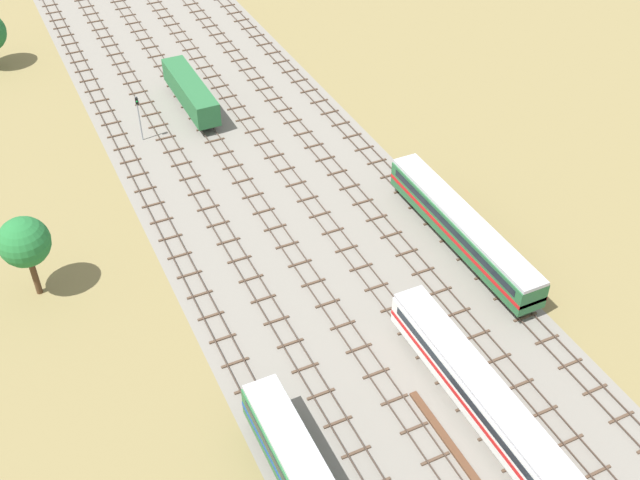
# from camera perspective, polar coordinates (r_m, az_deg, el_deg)

# --- Properties ---
(ground_plane) EXTENTS (480.00, 480.00, 0.00)m
(ground_plane) POSITION_cam_1_polar(r_m,az_deg,el_deg) (85.55, -4.28, 4.91)
(ground_plane) COLOR olive
(ballast_bed) EXTENTS (28.83, 176.00, 0.01)m
(ballast_bed) POSITION_cam_1_polar(r_m,az_deg,el_deg) (85.55, -4.28, 4.91)
(ballast_bed) COLOR gray
(ballast_bed) RESTS_ON ground
(track_far_left) EXTENTS (2.40, 126.00, 0.29)m
(track_far_left) POSITION_cam_1_polar(r_m,az_deg,el_deg) (83.57, -12.45, 3.15)
(track_far_left) COLOR #47382D
(track_far_left) RESTS_ON ground
(track_left) EXTENTS (2.40, 126.00, 0.29)m
(track_left) POSITION_cam_1_polar(r_m,az_deg,el_deg) (84.43, -9.23, 4.04)
(track_left) COLOR #47382D
(track_left) RESTS_ON ground
(track_centre_left) EXTENTS (2.40, 126.00, 0.29)m
(track_centre_left) POSITION_cam_1_polar(r_m,az_deg,el_deg) (85.57, -6.08, 4.90)
(track_centre_left) COLOR #47382D
(track_centre_left) RESTS_ON ground
(track_centre) EXTENTS (2.40, 126.00, 0.29)m
(track_centre) POSITION_cam_1_polar(r_m,az_deg,el_deg) (86.99, -3.01, 5.72)
(track_centre) COLOR #47382D
(track_centre) RESTS_ON ground
(track_centre_right) EXTENTS (2.40, 126.00, 0.29)m
(track_centre_right) POSITION_cam_1_polar(r_m,az_deg,el_deg) (88.65, -0.04, 6.50)
(track_centre_right) COLOR #47382D
(track_centre_right) RESTS_ON ground
(track_right) EXTENTS (2.40, 126.00, 0.29)m
(track_right) POSITION_cam_1_polar(r_m,az_deg,el_deg) (90.56, 2.82, 7.23)
(track_right) COLOR #47382D
(track_right) RESTS_ON ground
(passenger_coach_centre_near) EXTENTS (2.96, 22.00, 3.80)m
(passenger_coach_centre_near) POSITION_cam_1_polar(r_m,az_deg,el_deg) (60.37, 11.78, -11.07)
(passenger_coach_centre_near) COLOR white
(passenger_coach_centre_near) RESTS_ON ground
(passenger_coach_right_mid) EXTENTS (2.96, 22.00, 3.80)m
(passenger_coach_right_mid) POSITION_cam_1_polar(r_m,az_deg,el_deg) (74.75, 10.40, 0.94)
(passenger_coach_right_mid) COLOR #286638
(passenger_coach_right_mid) RESTS_ON ground
(freight_boxcar_centre_left_midfar) EXTENTS (2.87, 14.00, 3.60)m
(freight_boxcar_centre_left_midfar) POSITION_cam_1_polar(r_m,az_deg,el_deg) (97.20, -9.50, 10.72)
(freight_boxcar_centre_left_midfar) COLOR #286638
(freight_boxcar_centre_left_midfar) RESTS_ON ground
(signal_post_nearest) EXTENTS (0.28, 0.47, 5.71)m
(signal_post_nearest) POSITION_cam_1_polar(r_m,az_deg,el_deg) (91.49, -13.20, 9.08)
(signal_post_nearest) COLOR gray
(signal_post_nearest) RESTS_ON ground
(lineside_tree_0) EXTENTS (4.52, 4.52, 8.20)m
(lineside_tree_0) POSITION_cam_1_polar(r_m,az_deg,el_deg) (71.32, -20.91, -0.17)
(lineside_tree_0) COLOR #4C331E
(lineside_tree_0) RESTS_ON ground
(spare_rail_bundle) EXTENTS (0.60, 10.00, 0.24)m
(spare_rail_bundle) POSITION_cam_1_polar(r_m,az_deg,el_deg) (60.47, 9.33, -14.34)
(spare_rail_bundle) COLOR brown
(spare_rail_bundle) RESTS_ON ground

